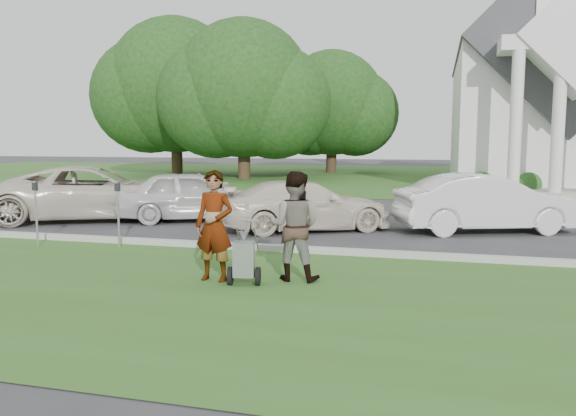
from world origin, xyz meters
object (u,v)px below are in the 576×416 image
at_px(church, 542,75).
at_px(person_right, 294,227).
at_px(tree_left, 243,95).
at_px(person_left, 214,227).
at_px(car_d, 486,203).
at_px(parking_meter_near, 118,207).
at_px(tree_far, 175,92).
at_px(car_a, 94,193).
at_px(striping_cart, 244,260).
at_px(car_c, 306,205).
at_px(tree_back, 332,108).
at_px(parking_meter_far, 36,206).
at_px(car_b, 193,195).

height_order(church, person_right, church).
xyz_separation_m(tree_left, person_right, (9.22, -23.74, -4.17)).
relative_size(person_left, car_d, 0.41).
bearing_deg(parking_meter_near, person_right, -21.82).
xyz_separation_m(tree_left, tree_far, (-6.00, 3.00, 0.58)).
bearing_deg(person_right, tree_far, -60.32).
bearing_deg(person_right, car_a, -36.28).
height_order(tree_far, parking_meter_near, tree_far).
distance_m(tree_far, striping_cart, 31.33).
relative_size(tree_left, person_right, 5.68).
bearing_deg(striping_cart, church, 59.61).
xyz_separation_m(car_a, car_c, (6.67, -0.30, -0.15)).
height_order(tree_back, person_right, tree_back).
bearing_deg(parking_meter_near, car_d, 28.92).
height_order(car_a, car_d, car_a).
distance_m(parking_meter_far, car_d, 11.08).
xyz_separation_m(parking_meter_far, car_c, (5.36, 3.86, -0.27)).
bearing_deg(car_c, striping_cart, 154.78).
bearing_deg(car_d, tree_left, 15.99).
relative_size(person_right, car_c, 0.41).
bearing_deg(church, tree_far, 175.34).
xyz_separation_m(tree_far, parking_meter_near, (10.73, -24.94, -4.75)).
distance_m(church, person_right, 26.53).
bearing_deg(tree_back, car_d, -70.90).
height_order(church, tree_back, church).
relative_size(tree_back, car_c, 2.09).
bearing_deg(parking_meter_far, car_a, 107.46).
distance_m(car_a, car_b, 3.05).
xyz_separation_m(person_left, car_b, (-3.41, 6.63, -0.19)).
height_order(tree_left, parking_meter_far, tree_left).
bearing_deg(parking_meter_far, church, 58.70).
distance_m(tree_back, car_a, 26.48).
bearing_deg(car_c, tree_left, -4.31).
relative_size(tree_left, person_left, 5.61).
xyz_separation_m(church, car_b, (-12.51, -18.64, -5.18)).
xyz_separation_m(church, car_c, (-8.83, -19.49, -5.27)).
height_order(parking_meter_near, car_d, car_d).
height_order(car_b, car_c, car_b).
bearing_deg(tree_far, person_right, -60.35).
bearing_deg(tree_far, person_left, -62.84).
relative_size(striping_cart, parking_meter_near, 0.75).
bearing_deg(car_b, person_right, -166.64).
bearing_deg(tree_back, person_right, -80.66).
xyz_separation_m(church, person_right, (-7.79, -24.86, -5.00)).
bearing_deg(car_d, tree_far, 22.32).
distance_m(church, tree_left, 17.07).
bearing_deg(parking_meter_far, tree_back, 87.75).
distance_m(tree_far, car_a, 22.89).
bearing_deg(tree_far, parking_meter_far, -70.74).
relative_size(church, car_b, 5.40).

